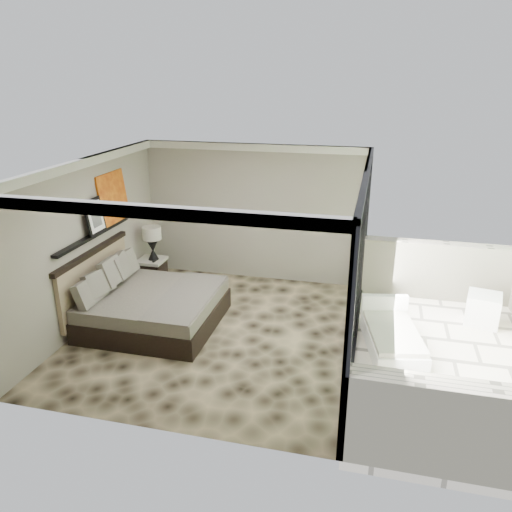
% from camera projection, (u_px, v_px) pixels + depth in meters
% --- Properties ---
extents(floor, '(5.00, 5.00, 0.00)m').
position_uv_depth(floor, '(217.00, 332.00, 8.36)').
color(floor, black).
rests_on(floor, ground).
extents(ceiling, '(4.50, 5.00, 0.02)m').
position_uv_depth(ceiling, '(212.00, 165.00, 7.39)').
color(ceiling, silver).
rests_on(ceiling, back_wall).
extents(back_wall, '(4.50, 0.02, 2.80)m').
position_uv_depth(back_wall, '(253.00, 213.00, 10.14)').
color(back_wall, gray).
rests_on(back_wall, floor).
extents(left_wall, '(0.02, 5.00, 2.80)m').
position_uv_depth(left_wall, '(88.00, 243.00, 8.38)').
color(left_wall, gray).
rests_on(left_wall, floor).
extents(glass_wall, '(0.08, 5.00, 2.80)m').
position_uv_depth(glass_wall, '(360.00, 266.00, 7.37)').
color(glass_wall, white).
rests_on(glass_wall, floor).
extents(terrace_slab, '(3.00, 5.00, 0.12)m').
position_uv_depth(terrace_slab, '(453.00, 364.00, 7.53)').
color(terrace_slab, beige).
rests_on(terrace_slab, ground).
extents(picture_ledge, '(0.12, 2.20, 0.05)m').
position_uv_depth(picture_ledge, '(94.00, 235.00, 8.42)').
color(picture_ledge, black).
rests_on(picture_ledge, left_wall).
extents(bed, '(2.18, 2.11, 1.20)m').
position_uv_depth(bed, '(148.00, 305.00, 8.52)').
color(bed, black).
rests_on(bed, floor).
extents(nightstand, '(0.66, 0.66, 0.52)m').
position_uv_depth(nightstand, '(152.00, 271.00, 10.23)').
color(nightstand, black).
rests_on(nightstand, floor).
extents(table_lamp, '(0.38, 0.38, 0.69)m').
position_uv_depth(table_lamp, '(152.00, 239.00, 9.98)').
color(table_lamp, black).
rests_on(table_lamp, nightstand).
extents(abstract_canvas, '(0.13, 0.90, 0.90)m').
position_uv_depth(abstract_canvas, '(113.00, 197.00, 8.96)').
color(abstract_canvas, '#A44B0E').
rests_on(abstract_canvas, picture_ledge).
extents(framed_print, '(0.11, 0.50, 0.60)m').
position_uv_depth(framed_print, '(95.00, 216.00, 8.33)').
color(framed_print, black).
rests_on(framed_print, picture_ledge).
extents(ottoman, '(0.64, 0.64, 0.54)m').
position_uv_depth(ottoman, '(483.00, 309.00, 8.56)').
color(ottoman, silver).
rests_on(ottoman, terrace_slab).
extents(lounger, '(1.05, 1.65, 0.60)m').
position_uv_depth(lounger, '(392.00, 337.00, 7.83)').
color(lounger, white).
rests_on(lounger, terrace_slab).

